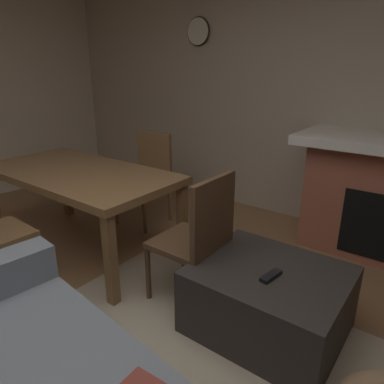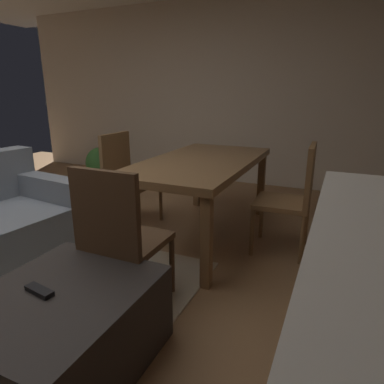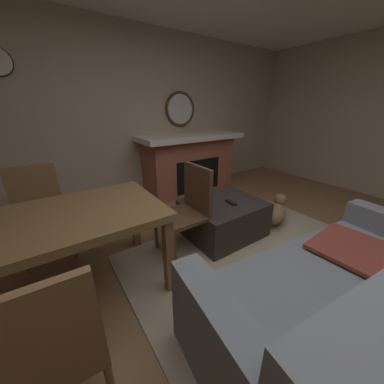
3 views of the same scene
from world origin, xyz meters
The scene contains 9 objects.
floor centered at (0.00, 0.00, 0.00)m, with size 8.39×8.39×0.00m, color olive.
wall_right_window_side centered at (3.50, 0.00, 1.30)m, with size 0.12×6.11×2.60m, color beige.
ottoman_coffee_table centered at (-0.42, -0.98, 0.22)m, with size 0.88×0.74×0.43m, color #2D2826.
tv_remote centered at (-0.46, -0.91, 0.44)m, with size 0.05×0.16×0.02m, color black.
dining_table centered at (1.36, -0.96, 0.66)m, with size 1.75×0.89×0.74m.
dining_chair_south centered at (1.36, -1.80, 0.52)m, with size 0.45×0.45×0.93m.
dining_chair_north centered at (1.36, -0.12, 0.52)m, with size 0.45×0.45×0.93m.
dining_chair_west centered at (0.09, -0.96, 0.52)m, with size 0.44×0.44×0.93m.
potted_plant centered at (2.50, 1.13, 0.30)m, with size 0.41×0.41×0.54m.
Camera 2 is at (-1.41, -2.11, 1.33)m, focal length 31.51 mm.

